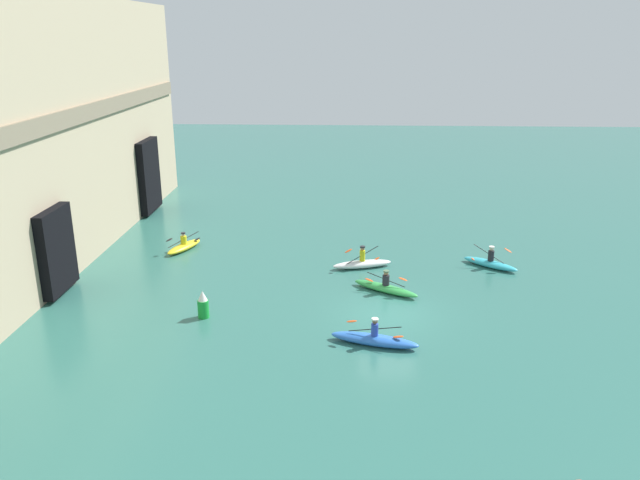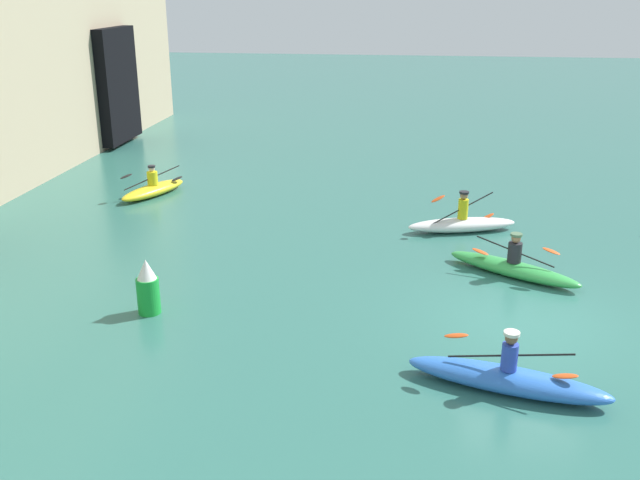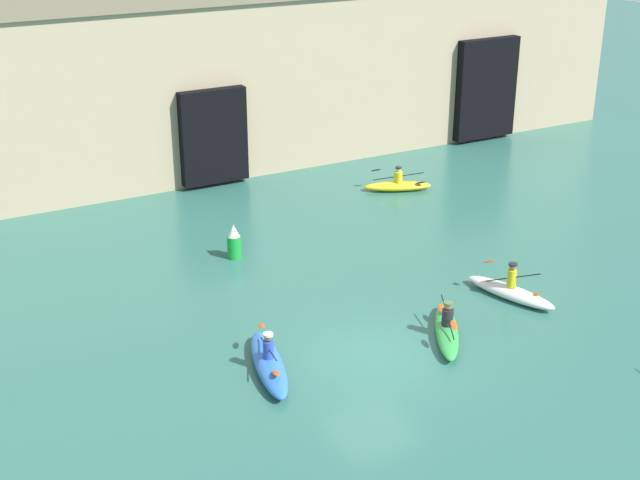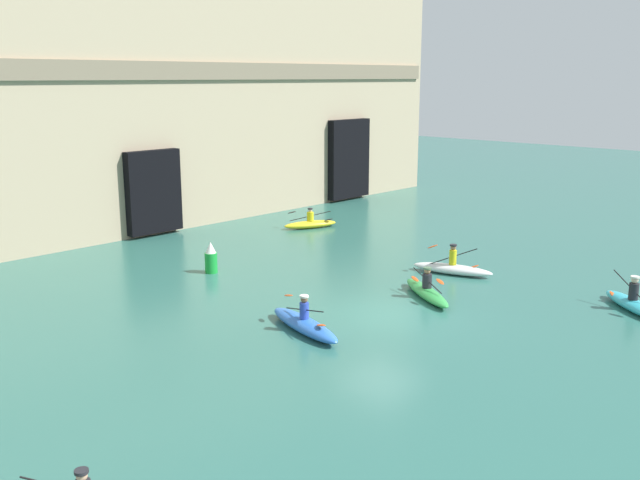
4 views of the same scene
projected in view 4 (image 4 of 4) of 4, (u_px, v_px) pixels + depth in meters
The scene contains 8 objects.
ground_plane at pixel (382, 314), 23.48m from camera, with size 120.00×120.00×0.00m, color #2D665B.
cliff_bluff at pixel (113, 91), 36.62m from camera, with size 43.05×8.19×13.88m.
kayak_cyan at pixel (632, 303), 23.87m from camera, with size 2.45×2.86×1.21m.
kayak_white at pixel (452, 268), 28.19m from camera, with size 1.59×3.29×1.21m.
kayak_yellow at pixel (310, 224), 36.77m from camera, with size 2.90×1.82×1.05m.
kayak_blue at pixel (304, 324), 21.86m from camera, with size 1.64×3.67×1.15m.
kayak_green at pixel (427, 291), 25.17m from camera, with size 2.38×3.27×1.11m.
marker_buoy at pixel (211, 258), 28.32m from camera, with size 0.50×0.50×1.26m.
Camera 4 is at (-17.59, -13.91, 7.65)m, focal length 40.00 mm.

